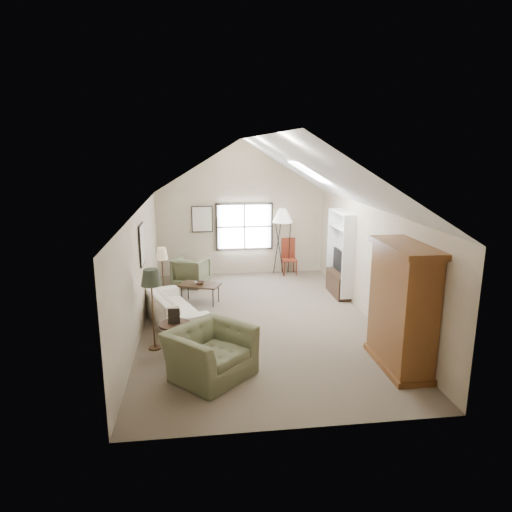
{
  "coord_description": "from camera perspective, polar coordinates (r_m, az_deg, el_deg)",
  "views": [
    {
      "loc": [
        -1.25,
        -9.44,
        3.79
      ],
      "look_at": [
        0.0,
        0.4,
        1.4
      ],
      "focal_mm": 32.0,
      "sensor_mm": 36.0,
      "label": 1
    }
  ],
  "objects": [
    {
      "name": "armchair_far",
      "position": [
        12.83,
        -8.11,
        -1.9
      ],
      "size": [
        1.14,
        1.15,
        0.8
      ],
      "primitive_type": "imported",
      "rotation": [
        0.0,
        0.0,
        2.73
      ],
      "color": "#646647",
      "rests_on": "ground"
    },
    {
      "name": "dark_lamp",
      "position": [
        8.86,
        -12.78,
        -6.47
      ],
      "size": [
        0.5,
        0.5,
        1.61
      ],
      "primitive_type": null,
      "rotation": [
        0.0,
        0.0,
        0.37
      ],
      "color": "black",
      "rests_on": "ground"
    },
    {
      "name": "armoire",
      "position": [
        8.28,
        17.79,
        -6.1
      ],
      "size": [
        0.6,
        1.5,
        2.2
      ],
      "primitive_type": "cube",
      "color": "brown",
      "rests_on": "ground"
    },
    {
      "name": "media_console",
      "position": [
        12.11,
        10.25,
        -3.42
      ],
      "size": [
        0.34,
        1.18,
        0.6
      ],
      "primitive_type": "cube",
      "color": "#382316",
      "rests_on": "ground"
    },
    {
      "name": "armchair_near",
      "position": [
        7.85,
        -5.74,
        -11.94
      ],
      "size": [
        1.72,
        1.72,
        0.84
      ],
      "primitive_type": "imported",
      "rotation": [
        0.0,
        0.0,
        0.77
      ],
      "color": "#596144",
      "rests_on": "ground"
    },
    {
      "name": "bowl",
      "position": [
        11.31,
        -7.02,
        -3.37
      ],
      "size": [
        0.3,
        0.3,
        0.06
      ],
      "primitive_type": "imported",
      "rotation": [
        0.0,
        0.0,
        -0.39
      ],
      "color": "#362116",
      "rests_on": "coffee_table"
    },
    {
      "name": "window",
      "position": [
        13.67,
        -1.46,
        3.69
      ],
      "size": [
        1.72,
        0.08,
        1.42
      ],
      "primitive_type": "cube",
      "color": "black",
      "rests_on": "room_shell"
    },
    {
      "name": "tv_panel",
      "position": [
        11.95,
        10.37,
        -0.57
      ],
      "size": [
        0.05,
        0.9,
        0.55
      ],
      "primitive_type": "cube",
      "color": "black",
      "rests_on": "media_console"
    },
    {
      "name": "wall_art",
      "position": [
        11.58,
        -10.26,
        3.08
      ],
      "size": [
        1.97,
        3.71,
        0.88
      ],
      "color": "black",
      "rests_on": "room_shell"
    },
    {
      "name": "side_chair",
      "position": [
        13.79,
        4.19,
        -0.08
      ],
      "size": [
        0.43,
        0.43,
        1.09
      ],
      "primitive_type": "cube",
      "rotation": [
        0.0,
        0.0,
        0.02
      ],
      "color": "maroon",
      "rests_on": "ground"
    },
    {
      "name": "coffee_table",
      "position": [
        11.4,
        -6.99,
        -4.68
      ],
      "size": [
        1.09,
        0.86,
        0.49
      ],
      "primitive_type": "cube",
      "rotation": [
        0.0,
        0.0,
        -0.39
      ],
      "color": "#321F14",
      "rests_on": "ground"
    },
    {
      "name": "room_shell",
      "position": [
        9.54,
        0.31,
        10.05
      ],
      "size": [
        5.01,
        8.01,
        4.0
      ],
      "color": "brown",
      "rests_on": "ground"
    },
    {
      "name": "sofa",
      "position": [
        10.31,
        -10.27,
        -6.24
      ],
      "size": [
        1.68,
        2.49,
        0.68
      ],
      "primitive_type": "imported",
      "rotation": [
        0.0,
        0.0,
        1.94
      ],
      "color": "white",
      "rests_on": "ground"
    },
    {
      "name": "skylight",
      "position": [
        10.66,
        6.72,
        10.4
      ],
      "size": [
        0.8,
        1.2,
        0.52
      ],
      "primitive_type": null,
      "color": "white",
      "rests_on": "room_shell"
    },
    {
      "name": "tripod_lamp",
      "position": [
        13.65,
        3.29,
        1.83
      ],
      "size": [
        0.74,
        0.74,
        2.04
      ],
      "primitive_type": null,
      "rotation": [
        0.0,
        0.0,
        -0.29
      ],
      "color": "white",
      "rests_on": "ground"
    },
    {
      "name": "tan_lamp",
      "position": [
        11.35,
        -11.57,
        -2.39
      ],
      "size": [
        0.38,
        0.38,
        1.45
      ],
      "primitive_type": null,
      "rotation": [
        0.0,
        0.0,
        0.37
      ],
      "color": "tan",
      "rests_on": "ground"
    },
    {
      "name": "side_table",
      "position": [
        8.83,
        -10.1,
        -10.02
      ],
      "size": [
        0.75,
        0.75,
        0.58
      ],
      "primitive_type": "cylinder",
      "rotation": [
        0.0,
        0.0,
        0.37
      ],
      "color": "#331C15",
      "rests_on": "ground"
    },
    {
      "name": "tv_alcove",
      "position": [
        11.9,
        10.51,
        0.51
      ],
      "size": [
        0.32,
        1.3,
        2.1
      ],
      "primitive_type": "cube",
      "color": "white",
      "rests_on": "ground"
    }
  ]
}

